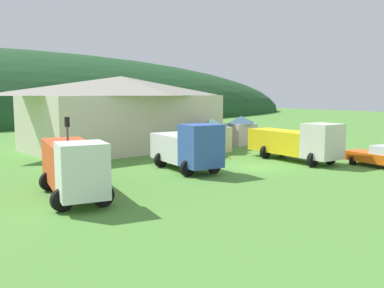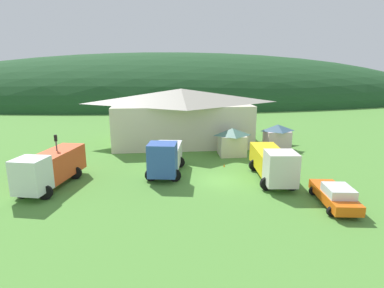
% 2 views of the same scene
% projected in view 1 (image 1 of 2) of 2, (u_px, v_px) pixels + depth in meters
% --- Properties ---
extents(ground_plane, '(200.00, 200.00, 0.00)m').
position_uv_depth(ground_plane, '(255.00, 168.00, 31.27)').
color(ground_plane, '#518C38').
extents(depot_building, '(18.68, 11.80, 7.17)m').
position_uv_depth(depot_building, '(122.00, 112.00, 41.50)').
color(depot_building, beige).
rests_on(depot_building, ground).
extents(play_shed_cream, '(3.16, 2.56, 3.17)m').
position_uv_depth(play_shed_cream, '(212.00, 135.00, 39.26)').
color(play_shed_cream, beige).
rests_on(play_shed_cream, ground).
extents(play_shed_pink, '(3.14, 2.42, 3.09)m').
position_uv_depth(play_shed_pink, '(241.00, 130.00, 44.94)').
color(play_shed_pink, beige).
rests_on(play_shed_pink, ground).
extents(heavy_rig_white, '(4.15, 7.95, 3.21)m').
position_uv_depth(heavy_rig_white, '(73.00, 165.00, 22.10)').
color(heavy_rig_white, white).
rests_on(heavy_rig_white, ground).
extents(box_truck_blue, '(3.86, 7.03, 3.44)m').
position_uv_depth(box_truck_blue, '(188.00, 147.00, 29.85)').
color(box_truck_blue, '#3356AD').
rests_on(box_truck_blue, ground).
extents(flatbed_truck_yellow, '(3.74, 8.57, 3.23)m').
position_uv_depth(flatbed_truck_yellow, '(297.00, 141.00, 33.93)').
color(flatbed_truck_yellow, silver).
rests_on(flatbed_truck_yellow, ground).
extents(service_pickup_orange, '(2.85, 5.57, 1.66)m').
position_uv_depth(service_pickup_orange, '(383.00, 157.00, 31.17)').
color(service_pickup_orange, orange).
rests_on(service_pickup_orange, ground).
extents(traffic_light_west, '(0.20, 0.32, 4.23)m').
position_uv_depth(traffic_light_west, '(68.00, 147.00, 23.07)').
color(traffic_light_west, '#4C4C51').
rests_on(traffic_light_west, ground).
extents(traffic_cone_near_pickup, '(0.36, 0.36, 0.52)m').
position_uv_depth(traffic_cone_near_pickup, '(230.00, 159.00, 35.18)').
color(traffic_cone_near_pickup, orange).
rests_on(traffic_cone_near_pickup, ground).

